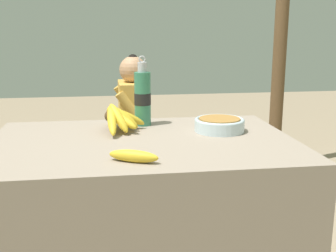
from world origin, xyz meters
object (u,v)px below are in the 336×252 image
object	(u,v)px
wooden_bench	(134,151)
support_post_far	(282,9)
serving_bowl	(219,124)
loose_banana_front	(134,156)
banana_bunch_ripe	(118,117)
water_bottle	(143,97)
seated_vendor	(127,118)
banana_bunch_green	(76,138)

from	to	relation	value
wooden_bench	support_post_far	bearing A→B (deg)	18.59
serving_bowl	loose_banana_front	bearing A→B (deg)	-136.20
loose_banana_front	support_post_far	world-z (taller)	support_post_far
banana_bunch_ripe	water_bottle	bearing A→B (deg)	40.46
serving_bowl	banana_bunch_ripe	bearing A→B (deg)	171.00
banana_bunch_ripe	seated_vendor	world-z (taller)	seated_vendor
banana_bunch_ripe	serving_bowl	size ratio (longest dim) A/B	1.40
banana_bunch_ripe	water_bottle	world-z (taller)	water_bottle
loose_banana_front	seated_vendor	distance (m)	1.61
support_post_far	serving_bowl	bearing A→B (deg)	-119.67
seated_vendor	support_post_far	xyz separation A→B (m)	(1.28, 0.45, 0.76)
banana_bunch_green	support_post_far	xyz separation A→B (m)	(1.64, 0.43, 0.90)
serving_bowl	banana_bunch_green	size ratio (longest dim) A/B	0.88
seated_vendor	banana_bunch_ripe	bearing A→B (deg)	84.92
wooden_bench	loose_banana_front	bearing A→B (deg)	-93.44
banana_bunch_ripe	support_post_far	world-z (taller)	support_post_far
serving_bowl	wooden_bench	world-z (taller)	serving_bowl
serving_bowl	seated_vendor	xyz separation A→B (m)	(-0.32, 1.23, -0.22)
water_bottle	banana_bunch_green	size ratio (longest dim) A/B	1.29
seated_vendor	banana_bunch_green	bearing A→B (deg)	-4.44
banana_bunch_ripe	wooden_bench	bearing A→B (deg)	83.71
serving_bowl	support_post_far	bearing A→B (deg)	60.33
water_bottle	banana_bunch_green	world-z (taller)	water_bottle
banana_bunch_ripe	loose_banana_front	bearing A→B (deg)	-85.47
wooden_bench	banana_bunch_green	world-z (taller)	banana_bunch_green
seated_vendor	support_post_far	world-z (taller)	support_post_far
seated_vendor	banana_bunch_green	distance (m)	0.39
serving_bowl	support_post_far	world-z (taller)	support_post_far
water_bottle	support_post_far	distance (m)	2.03
water_bottle	banana_bunch_ripe	bearing A→B (deg)	-139.54
banana_bunch_green	serving_bowl	bearing A→B (deg)	-61.31
loose_banana_front	seated_vendor	world-z (taller)	seated_vendor
banana_bunch_ripe	serving_bowl	distance (m)	0.42
banana_bunch_green	support_post_far	size ratio (longest dim) A/B	0.09
loose_banana_front	support_post_far	distance (m)	2.51
banana_bunch_ripe	seated_vendor	distance (m)	1.20
wooden_bench	seated_vendor	world-z (taller)	seated_vendor
support_post_far	seated_vendor	bearing A→B (deg)	-160.67
loose_banana_front	banana_bunch_green	size ratio (longest dim) A/B	0.72
serving_bowl	banana_bunch_green	bearing A→B (deg)	118.69
banana_bunch_ripe	banana_bunch_green	world-z (taller)	banana_bunch_ripe
banana_bunch_ripe	banana_bunch_green	bearing A→B (deg)	102.89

